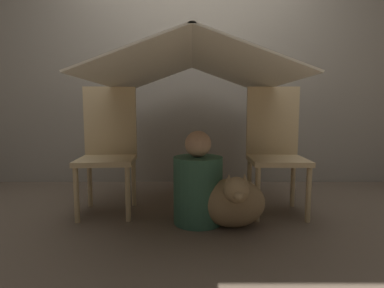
% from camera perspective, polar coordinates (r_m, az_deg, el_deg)
% --- Properties ---
extents(ground_plane, '(8.80, 8.80, 0.00)m').
position_cam_1_polar(ground_plane, '(2.12, 0.00, -14.86)').
color(ground_plane, brown).
extents(wall_back, '(7.00, 0.05, 2.50)m').
position_cam_1_polar(wall_back, '(3.24, -0.01, 14.91)').
color(wall_back, gray).
rests_on(wall_back, ground_plane).
extents(chair_left, '(0.43, 0.43, 0.95)m').
position_cam_1_polar(chair_left, '(2.37, -15.63, -0.32)').
color(chair_left, '#D1B27F').
rests_on(chair_left, ground_plane).
extents(chair_right, '(0.41, 0.41, 0.95)m').
position_cam_1_polar(chair_right, '(2.37, 15.52, -0.32)').
color(chair_right, '#D1B27F').
rests_on(chair_right, ground_plane).
extents(sheet_canopy, '(1.27, 1.45, 0.24)m').
position_cam_1_polar(sheet_canopy, '(2.20, -0.00, 14.28)').
color(sheet_canopy, silver).
extents(person_front, '(0.34, 0.34, 0.63)m').
position_cam_1_polar(person_front, '(2.07, 1.14, -7.88)').
color(person_front, '#38664C').
rests_on(person_front, ground_plane).
extents(dog, '(0.43, 0.38, 0.39)m').
position_cam_1_polar(dog, '(2.00, 7.84, -10.74)').
color(dog, '#9E7F56').
rests_on(dog, ground_plane).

